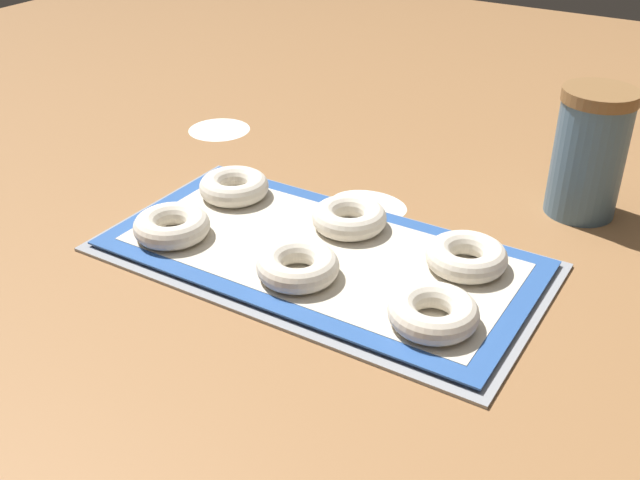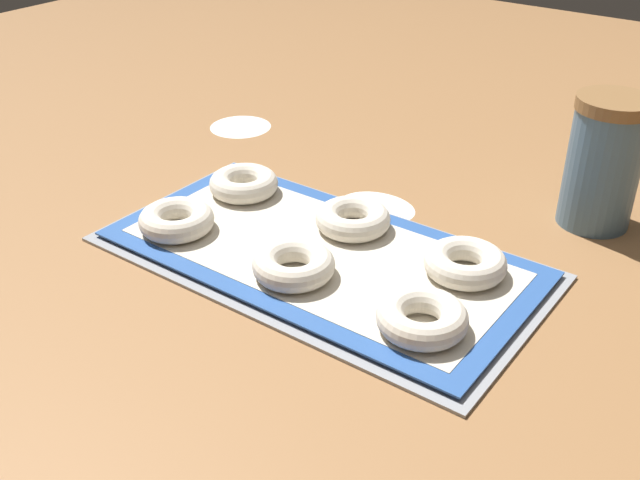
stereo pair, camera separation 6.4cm
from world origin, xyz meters
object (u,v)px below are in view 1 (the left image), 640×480
Objects in this scene: bagel_front_right at (433,312)px; baking_tray at (320,256)px; bagel_back_left at (234,186)px; bagel_back_right at (466,256)px; flour_canister at (589,153)px; bagel_front_center at (298,266)px; bagel_front_left at (172,226)px; bagel_back_center at (349,217)px.

baking_tray is at bearing 159.94° from bagel_front_right.
bagel_back_left and bagel_back_right have the same top height.
flour_canister reaches higher than bagel_back_right.
bagel_front_center is at bearing -123.03° from flour_canister.
bagel_front_center is 1.00× the size of bagel_back_right.
bagel_front_left is 0.55m from flour_canister.
bagel_front_right reaches higher than baking_tray.
bagel_back_right is at bearing 19.01° from baking_tray.
bagel_back_left is 1.00× the size of bagel_back_center.
flour_canister reaches higher than bagel_back_left.
bagel_front_left is 1.00× the size of bagel_front_center.
bagel_back_left is at bearing 160.29° from bagel_front_right.
bagel_front_left is 0.13m from bagel_back_left.
bagel_front_center is at bearing 1.32° from bagel_front_left.
bagel_back_center is (-0.01, 0.13, 0.00)m from bagel_front_center.
bagel_front_center is at bearing -82.10° from baking_tray.
bagel_front_center is at bearing -142.56° from bagel_back_right.
baking_tray is 0.38m from flour_canister.
bagel_front_center is 0.20m from bagel_back_right.
bagel_back_right is at bearing 37.44° from bagel_front_center.
flour_canister reaches higher than bagel_front_center.
baking_tray is 0.19m from bagel_back_left.
bagel_front_right is (0.18, -0.06, 0.02)m from baking_tray.
flour_canister is (0.24, 0.29, 0.08)m from baking_tray.
flour_canister is at bearing 50.56° from baking_tray.
bagel_front_center is at bearing -87.03° from bagel_back_center.
bagel_back_left is 0.47m from flour_canister.
bagel_back_center is 0.55× the size of flour_canister.
bagel_back_center is at bearing 142.90° from bagel_front_right.
bagel_front_center is at bearing 179.29° from bagel_front_right.
flour_canister reaches higher than bagel_front_left.
bagel_front_right is 0.36m from flour_canister.
bagel_front_center and bagel_back_right have the same top height.
flour_canister is at bearing 72.78° from bagel_back_right.
bagel_back_center is at bearing 1.86° from bagel_back_left.
bagel_back_left is 1.00× the size of bagel_back_right.
bagel_back_left is (-0.00, 0.13, 0.00)m from bagel_front_left.
bagel_back_left and bagel_back_center have the same top height.
bagel_front_left is at bearing -178.68° from bagel_front_center.
bagel_front_center is 0.13m from bagel_back_center.
bagel_back_right is at bearing -3.92° from bagel_back_center.
bagel_front_left reaches higher than baking_tray.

